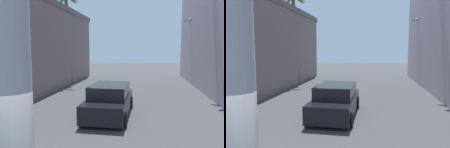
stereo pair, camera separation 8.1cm
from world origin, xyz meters
The scene contains 6 objects.
ground_plane centered at (0.00, 10.00, 0.00)m, with size 85.73×85.73×0.00m, color #424244.
car_lead centered at (-0.36, 7.50, 0.74)m, with size 2.08×4.64×1.56m.
palm_tree_far_right centered at (6.42, 20.39, 4.23)m, with size 2.70×2.68×6.79m.
palm_tree_mid_left centered at (-6.25, 9.66, 5.68)m, with size 2.81×2.85×9.67m.
palm_tree_far_left centered at (-6.08, 17.18, 5.15)m, with size 2.55×2.61×8.38m.
palm_tree_mid_right centered at (6.00, 12.99, 5.39)m, with size 2.49×2.62×8.96m.
Camera 2 is at (1.55, -3.11, 3.27)m, focal length 35.00 mm.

